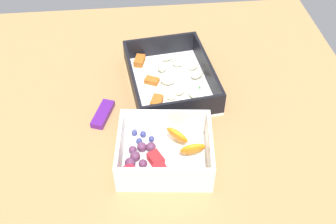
% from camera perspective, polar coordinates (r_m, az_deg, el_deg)
% --- Properties ---
extents(table_surface, '(0.80, 0.80, 0.02)m').
position_cam_1_polar(table_surface, '(0.77, -0.01, -0.47)').
color(table_surface, '#9E7547').
rests_on(table_surface, ground).
extents(pasta_container, '(0.23, 0.19, 0.05)m').
position_cam_1_polar(pasta_container, '(0.81, 0.35, 4.74)').
color(pasta_container, white).
rests_on(pasta_container, table_surface).
extents(fruit_bowl, '(0.15, 0.17, 0.06)m').
position_cam_1_polar(fruit_bowl, '(0.67, -0.44, -6.08)').
color(fruit_bowl, white).
rests_on(fruit_bowl, table_surface).
extents(candy_bar, '(0.07, 0.05, 0.01)m').
position_cam_1_polar(candy_bar, '(0.76, -9.47, -0.15)').
color(candy_bar, '#51197A').
rests_on(candy_bar, table_surface).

